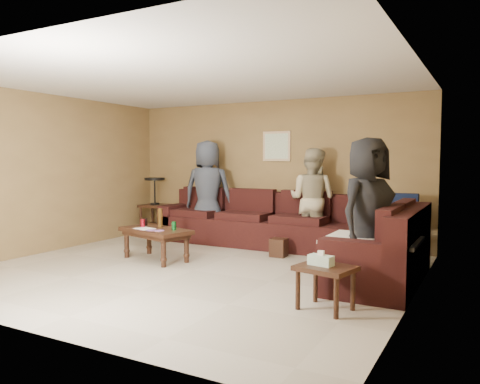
{
  "coord_description": "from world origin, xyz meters",
  "views": [
    {
      "loc": [
        3.45,
        -5.06,
        1.47
      ],
      "look_at": [
        0.25,
        0.85,
        1.0
      ],
      "focal_mm": 35.0,
      "sensor_mm": 36.0,
      "label": 1
    }
  ],
  "objects": [
    {
      "name": "end_table_left",
      "position": [
        -2.34,
        2.14,
        0.58
      ],
      "size": [
        0.53,
        0.53,
        1.11
      ],
      "rotation": [
        0.0,
        0.0,
        0.08
      ],
      "color": "#311A10",
      "rests_on": "ground"
    },
    {
      "name": "person_right",
      "position": [
        2.22,
        0.24,
        0.86
      ],
      "size": [
        0.82,
        0.98,
        1.72
      ],
      "primitive_type": "imported",
      "rotation": [
        0.0,
        0.0,
        1.19
      ],
      "color": "black",
      "rests_on": "ground"
    },
    {
      "name": "room",
      "position": [
        0.0,
        0.0,
        1.66
      ],
      "size": [
        5.6,
        5.5,
        2.5
      ],
      "color": "#ABA390",
      "rests_on": "ground"
    },
    {
      "name": "person_middle",
      "position": [
        0.9,
        2.1,
        0.83
      ],
      "size": [
        0.86,
        0.7,
        1.65
      ],
      "primitive_type": "imported",
      "rotation": [
        0.0,
        0.0,
        3.04
      ],
      "color": "tan",
      "rests_on": "ground"
    },
    {
      "name": "waste_bin",
      "position": [
        0.64,
        1.37,
        0.14
      ],
      "size": [
        0.24,
        0.24,
        0.28
      ],
      "primitive_type": "cube",
      "rotation": [
        0.0,
        0.0,
        0.04
      ],
      "color": "#311A10",
      "rests_on": "ground"
    },
    {
      "name": "side_table_right",
      "position": [
        2.04,
        -0.73,
        0.38
      ],
      "size": [
        0.61,
        0.53,
        0.58
      ],
      "rotation": [
        0.0,
        0.0,
        -0.21
      ],
      "color": "#311A10",
      "rests_on": "ground"
    },
    {
      "name": "person_left",
      "position": [
        -1.05,
        2.03,
        0.9
      ],
      "size": [
        1.0,
        0.78,
        1.81
      ],
      "primitive_type": "imported",
      "rotation": [
        0.0,
        0.0,
        3.4
      ],
      "color": "#313845",
      "rests_on": "ground"
    },
    {
      "name": "coffee_table",
      "position": [
        -0.85,
        0.29,
        0.39
      ],
      "size": [
        1.22,
        0.83,
        0.74
      ],
      "rotation": [
        0.0,
        0.0,
        -0.27
      ],
      "color": "#311A10",
      "rests_on": "ground"
    },
    {
      "name": "wall_art",
      "position": [
        0.1,
        2.48,
        1.7
      ],
      "size": [
        0.52,
        0.04,
        0.52
      ],
      "color": "tan",
      "rests_on": "ground"
    },
    {
      "name": "sectional_sofa",
      "position": [
        0.81,
        1.52,
        0.33
      ],
      "size": [
        4.65,
        2.9,
        0.97
      ],
      "color": "black",
      "rests_on": "ground"
    }
  ]
}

